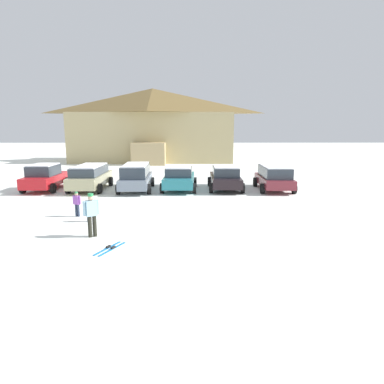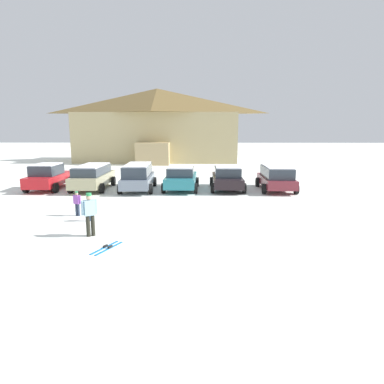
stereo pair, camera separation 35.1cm
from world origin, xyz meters
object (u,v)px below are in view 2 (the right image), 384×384
(parked_teal_hatchback, at_px, (181,178))
(parked_red_sedan, at_px, (48,177))
(parked_black_sedan, at_px, (227,178))
(parked_maroon_van, at_px, (276,177))
(ski_lodge, at_px, (158,125))
(skier_child_in_pink_snowsuit, at_px, (88,210))
(skier_adult_in_blue_parka, at_px, (90,212))
(skier_child_in_purple_jacket, at_px, (77,202))
(parked_beige_suv, at_px, (93,176))
(parked_grey_wagon, at_px, (138,176))
(pair_of_skis, at_px, (107,248))

(parked_teal_hatchback, bearing_deg, parked_red_sedan, 179.66)
(parked_black_sedan, bearing_deg, parked_teal_hatchback, -178.57)
(parked_red_sedan, height_order, parked_maroon_van, parked_red_sedan)
(ski_lodge, xyz_separation_m, skier_child_in_pink_snowsuit, (0.02, -27.73, -3.85))
(parked_red_sedan, xyz_separation_m, skier_adult_in_blue_parka, (5.83, -9.85, 0.09))
(parked_teal_hatchback, bearing_deg, parked_black_sedan, 1.43)
(skier_child_in_purple_jacket, relative_size, skier_child_in_pink_snowsuit, 1.30)
(ski_lodge, xyz_separation_m, parked_teal_hatchback, (3.75, -20.03, -3.56))
(parked_teal_hatchback, distance_m, skier_child_in_pink_snowsuit, 8.56)
(ski_lodge, bearing_deg, parked_red_sedan, -104.22)
(parked_black_sedan, xyz_separation_m, skier_child_in_purple_jacket, (-7.55, -6.88, -0.14))
(parked_red_sedan, bearing_deg, parked_black_sedan, 0.11)
(parked_red_sedan, height_order, skier_child_in_purple_jacket, parked_red_sedan)
(parked_red_sedan, distance_m, skier_adult_in_blue_parka, 11.44)
(ski_lodge, height_order, skier_adult_in_blue_parka, ski_lodge)
(parked_beige_suv, bearing_deg, parked_black_sedan, -0.32)
(ski_lodge, relative_size, parked_red_sedan, 4.63)
(ski_lodge, distance_m, skier_child_in_purple_jacket, 27.10)
(parked_grey_wagon, distance_m, skier_child_in_pink_snowsuit, 7.65)
(parked_teal_hatchback, height_order, pair_of_skis, parked_teal_hatchback)
(parked_teal_hatchback, relative_size, skier_child_in_purple_jacket, 3.64)
(skier_child_in_purple_jacket, distance_m, skier_adult_in_blue_parka, 3.38)
(parked_black_sedan, bearing_deg, skier_child_in_pink_snowsuit, -131.01)
(parked_red_sedan, height_order, parked_black_sedan, parked_red_sedan)
(parked_maroon_van, bearing_deg, skier_adult_in_blue_parka, -133.52)
(parked_grey_wagon, bearing_deg, parked_maroon_van, 0.13)
(ski_lodge, distance_m, skier_child_in_pink_snowsuit, 28.00)
(parked_grey_wagon, relative_size, pair_of_skis, 3.20)
(skier_adult_in_blue_parka, bearing_deg, parked_maroon_van, 46.48)
(parked_beige_suv, relative_size, skier_adult_in_blue_parka, 2.84)
(ski_lodge, height_order, parked_red_sedan, ski_lodge)
(pair_of_skis, bearing_deg, parked_red_sedan, 121.27)
(skier_child_in_purple_jacket, bearing_deg, ski_lodge, 88.35)
(parked_black_sedan, bearing_deg, parked_red_sedan, -179.89)
(ski_lodge, distance_m, pair_of_skis, 31.49)
(parked_maroon_van, bearing_deg, ski_lodge, 116.34)
(parked_beige_suv, bearing_deg, parked_teal_hatchback, -1.22)
(ski_lodge, height_order, parked_beige_suv, ski_lodge)
(parked_red_sedan, distance_m, pair_of_skis, 13.09)
(parked_black_sedan, distance_m, skier_adult_in_blue_parka, 11.56)
(parked_red_sedan, distance_m, parked_grey_wagon, 6.00)
(ski_lodge, height_order, skier_child_in_purple_jacket, ski_lodge)
(parked_grey_wagon, height_order, skier_child_in_purple_jacket, parked_grey_wagon)
(parked_teal_hatchback, distance_m, parked_black_sedan, 3.03)
(parked_black_sedan, height_order, pair_of_skis, parked_black_sedan)
(parked_maroon_van, bearing_deg, pair_of_skis, -126.84)
(parked_grey_wagon, height_order, skier_child_in_pink_snowsuit, parked_grey_wagon)
(ski_lodge, relative_size, parked_black_sedan, 4.53)
(parked_grey_wagon, relative_size, skier_adult_in_blue_parka, 2.79)
(pair_of_skis, bearing_deg, ski_lodge, 93.16)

